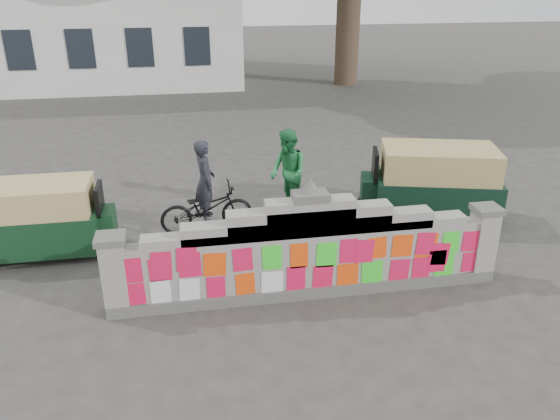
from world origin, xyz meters
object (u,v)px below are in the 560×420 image
Objects in this scene: rickshaw_left at (42,218)px; cyclist_rider at (206,193)px; rickshaw_right at (433,183)px; pedestrian at (288,172)px; cyclist_bike at (207,208)px.

cyclist_rider is at bearing 8.80° from rickshaw_left.
rickshaw_left is at bearing 16.55° from rickshaw_right.
rickshaw_left is (-4.84, -1.09, -0.20)m from pedestrian.
cyclist_bike is at bearing 8.80° from rickshaw_left.
cyclist_bike is 0.74× the size of rickshaw_left.
cyclist_bike is 1.97m from pedestrian.
cyclist_rider reaches higher than rickshaw_left.
pedestrian is (1.81, 0.64, 0.44)m from cyclist_bike.
rickshaw_right is at bearing -100.18° from cyclist_rider.
rickshaw_right is (7.74, 0.14, 0.11)m from rickshaw_left.
pedestrian reaches higher than rickshaw_right.
pedestrian reaches higher than rickshaw_left.
cyclist_bike is at bearing -0.00° from cyclist_rider.
cyclist_rider is 3.07m from rickshaw_left.
cyclist_bike is 0.63× the size of rickshaw_right.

